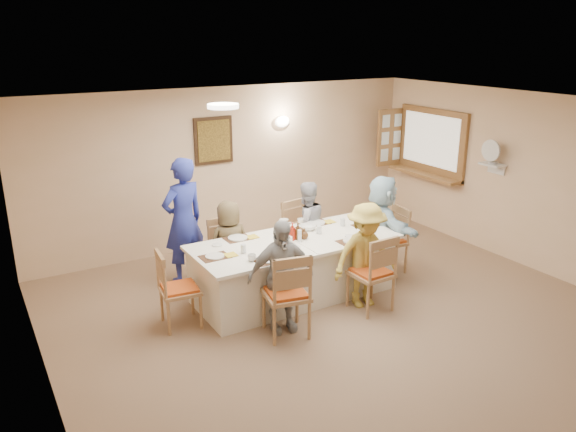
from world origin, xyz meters
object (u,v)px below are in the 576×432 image
condiment_ketchup (292,231)px  diner_front_left (281,276)px  serving_hatch (432,143)px  chair_front_right (371,272)px  chair_back_left (226,252)px  chair_left_end (180,288)px  chair_front_left (286,293)px  chair_right_end (388,240)px  diner_back_right (306,226)px  dining_table (295,268)px  desk_fan (492,155)px  diner_back_left (230,245)px  diner_front_right (365,255)px  caregiver (183,221)px  diner_right_end (382,225)px  chair_back_right (302,234)px

condiment_ketchup → diner_front_left: bearing=-129.2°
serving_hatch → chair_front_right: size_ratio=1.51×
chair_back_left → chair_left_end: 1.24m
serving_hatch → chair_front_left: serving_hatch is taller
serving_hatch → chair_right_end: bearing=-148.3°
diner_back_right → diner_front_left: diner_front_left is taller
dining_table → chair_front_left: (-0.60, -0.80, 0.13)m
desk_fan → condiment_ketchup: (-3.30, 0.24, -0.67)m
desk_fan → chair_right_end: bearing=172.9°
chair_front_left → diner_back_left: size_ratio=0.86×
dining_table → diner_front_right: 0.95m
chair_front_right → chair_back_left: bearing=-54.6°
dining_table → caregiver: caregiver is taller
condiment_ketchup → chair_left_end: bearing=-178.9°
chair_left_end → chair_right_end: size_ratio=1.00×
chair_front_left → condiment_ketchup: size_ratio=4.44×
chair_front_right → diner_right_end: diner_right_end is taller
diner_right_end → diner_front_right: bearing=140.7°
desk_fan → dining_table: bearing=176.3°
diner_right_end → chair_left_end: bearing=101.1°
desk_fan → condiment_ketchup: bearing=175.8°
diner_front_right → caregiver: 2.47m
desk_fan → dining_table: size_ratio=0.11×
dining_table → chair_back_left: (-0.60, 0.80, 0.06)m
serving_hatch → diner_front_right: 3.43m
desk_fan → chair_front_right: size_ratio=0.30×
chair_back_right → diner_back_left: diner_back_left is taller
diner_back_right → condiment_ketchup: size_ratio=5.61×
diner_front_left → serving_hatch: bearing=34.4°
serving_hatch → chair_front_right: bearing=-145.2°
chair_left_end → diner_back_right: bearing=-66.1°
diner_back_left → diner_front_right: size_ratio=0.89×
dining_table → diner_right_end: diner_right_end is taller
diner_front_right → condiment_ketchup: bearing=137.9°
chair_front_left → diner_back_right: size_ratio=0.79×
desk_fan → chair_back_left: (-3.88, 1.01, -1.11)m
dining_table → diner_front_left: diner_front_left is taller
desk_fan → chair_right_end: desk_fan is taller
serving_hatch → caregiver: (-4.44, 0.01, -0.63)m
chair_back_right → serving_hatch: bearing=-1.2°
chair_right_end → diner_back_right: size_ratio=0.73×
serving_hatch → chair_back_right: (-2.79, -0.34, -1.02)m
chair_back_left → diner_front_left: diner_front_left is taller
chair_right_end → condiment_ketchup: bearing=-86.2°
diner_back_left → diner_front_left: bearing=90.0°
chair_front_left → diner_back_left: (0.00, 1.48, 0.08)m
chair_right_end → condiment_ketchup: condiment_ketchup is taller
diner_back_right → chair_front_left: bearing=53.0°
diner_front_left → chair_back_right: bearing=60.9°
diner_right_end → condiment_ketchup: bearing=99.9°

